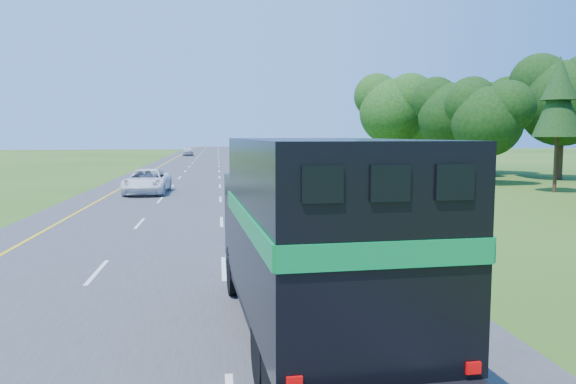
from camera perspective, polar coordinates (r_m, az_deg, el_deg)
road at (r=55.71m, az=-8.87°, el=1.68°), size 15.00×260.00×0.04m
lane_markings at (r=55.70m, az=-8.87°, el=1.71°), size 11.15×260.00×0.01m
horse_truck at (r=10.61m, az=2.62°, el=-4.43°), size 3.26×8.96×3.90m
white_suv at (r=39.04m, az=-14.12°, el=1.05°), size 2.90×6.00×1.65m
far_car at (r=107.59m, az=-10.14°, el=4.12°), size 2.33×5.21×1.74m
delineator at (r=29.01m, az=7.73°, el=-0.89°), size 0.10×0.05×1.18m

